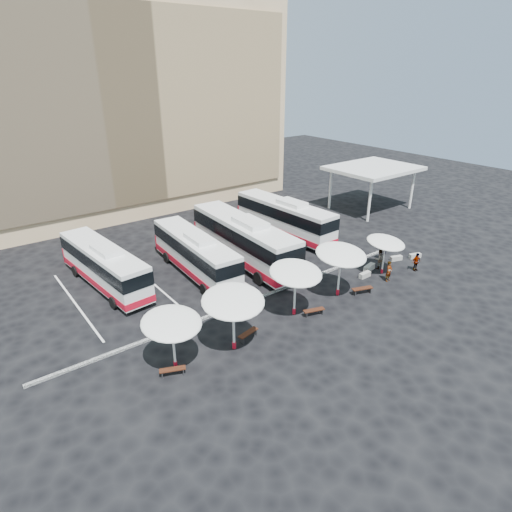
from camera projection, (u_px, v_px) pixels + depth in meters
ground at (269, 298)px, 32.53m from camera, size 120.00×120.00×0.00m
sandstone_building at (102, 99)px, 50.54m from camera, size 42.00×18.25×29.60m
service_canopy at (373, 169)px, 51.08m from camera, size 10.00×8.00×5.20m
curb_divider at (265, 295)px, 32.86m from camera, size 34.00×0.25×0.15m
bay_lines at (213, 263)px, 38.34m from camera, size 24.15×12.00×0.01m
bus_0 at (104, 265)px, 33.70m from camera, size 3.45×11.61×3.63m
bus_1 at (195, 253)px, 35.75m from camera, size 3.21×11.80×3.71m
bus_2 at (243, 239)px, 37.78m from camera, size 3.66×13.66×4.29m
bus_3 at (284, 217)px, 43.91m from camera, size 3.26×12.47×3.93m
sunshade_0 at (172, 323)px, 23.88m from camera, size 3.91×3.94×3.58m
sunshade_1 at (233, 301)px, 25.42m from camera, size 4.80×4.83×3.98m
sunshade_2 at (296, 273)px, 29.19m from camera, size 4.19×4.23×3.82m
sunshade_3 at (341, 255)px, 31.69m from camera, size 4.21×4.25×3.98m
sunshade_4 at (386, 243)px, 35.37m from camera, size 3.85×3.88×3.30m
wood_bench_0 at (173, 370)px, 24.31m from camera, size 1.53×0.95×0.46m
wood_bench_1 at (248, 334)px, 27.60m from camera, size 1.62×0.75×0.48m
wood_bench_2 at (314, 311)px, 30.17m from camera, size 1.61×0.87×0.48m
wood_bench_3 at (362, 289)px, 33.02m from camera, size 1.73×0.98×0.51m
conc_bench_0 at (365, 275)px, 35.70m from camera, size 1.15×0.41×0.43m
conc_bench_1 at (369, 268)px, 36.89m from camera, size 1.40×0.73×0.50m
conc_bench_2 at (396, 258)px, 38.80m from camera, size 1.17×0.72×0.42m
conc_bench_3 at (415, 256)px, 39.28m from camera, size 1.18×0.70×0.42m
passenger_0 at (389, 271)px, 34.83m from camera, size 0.69×0.50×1.74m
passenger_1 at (380, 259)px, 36.97m from camera, size 1.06×0.97×1.77m
passenger_2 at (416, 262)px, 36.62m from camera, size 1.02×0.57×1.64m
passenger_3 at (384, 251)px, 38.59m from camera, size 1.32×1.14×1.77m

